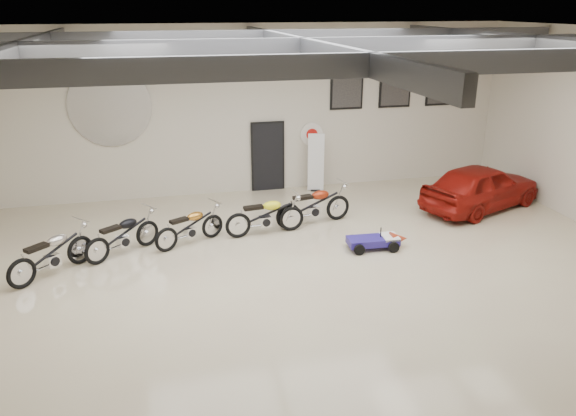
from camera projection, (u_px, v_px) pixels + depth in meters
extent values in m
cube|color=beige|center=(301.00, 274.00, 12.13)|extent=(16.00, 12.00, 0.01)
cube|color=slate|center=(303.00, 32.00, 10.42)|extent=(16.00, 12.00, 0.01)
cube|color=beige|center=(250.00, 111.00, 16.76)|extent=(16.00, 0.02, 5.00)
cube|color=black|center=(268.00, 157.00, 17.32)|extent=(0.92, 0.08, 2.10)
imported|color=maroon|center=(481.00, 187.00, 15.81)|extent=(2.87, 4.16, 1.32)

